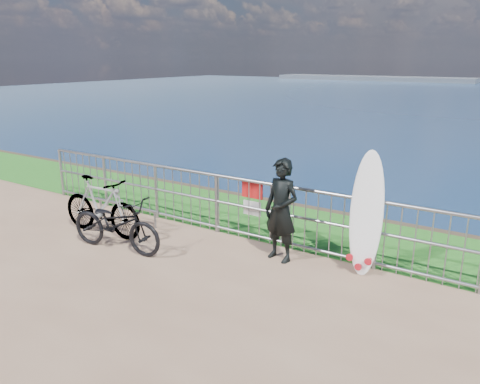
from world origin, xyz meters
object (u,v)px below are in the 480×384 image
Objects in this scene: surfer at (281,210)px; bicycle_far at (101,206)px; bicycle_near at (116,224)px; surfboard at (366,218)px.

bicycle_far is at bearing -155.29° from surfer.
surfer is at bearing -71.85° from bicycle_near.
bicycle_far is at bearing 57.64° from bicycle_near.
bicycle_near is at bearing -158.84° from surfboard.
surfer reaches higher than bicycle_near.
surfboard is (1.27, 0.30, 0.03)m from surfer.
surfer is at bearing -79.65° from bicycle_far.
bicycle_far is (-0.77, 0.37, 0.08)m from bicycle_near.
surfer is 0.89× the size of surfboard.
surfboard is at bearing -75.59° from bicycle_near.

